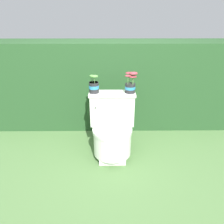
# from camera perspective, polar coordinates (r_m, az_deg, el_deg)

# --- Properties ---
(ground_plane) EXTENTS (12.00, 12.00, 0.00)m
(ground_plane) POSITION_cam_1_polar(r_m,az_deg,el_deg) (2.49, -0.52, -12.12)
(ground_plane) COLOR #4C703D
(hedge_backdrop) EXTENTS (3.32, 0.65, 1.16)m
(hedge_backdrop) POSITION_cam_1_polar(r_m,az_deg,el_deg) (3.11, -0.59, 7.41)
(hedge_backdrop) COLOR #234723
(hedge_backdrop) RESTS_ON ground
(toilet) EXTENTS (0.51, 0.54, 0.69)m
(toilet) POSITION_cam_1_polar(r_m,az_deg,el_deg) (2.42, 0.01, -4.53)
(toilet) COLOR silver
(toilet) RESTS_ON ground
(potted_plant_left) EXTENTS (0.11, 0.12, 0.21)m
(potted_plant_left) POSITION_cam_1_polar(r_m,az_deg,el_deg) (2.38, -4.82, 6.74)
(potted_plant_left) COLOR #262628
(potted_plant_left) RESTS_ON toilet
(potted_plant_midleft) EXTENTS (0.13, 0.12, 0.24)m
(potted_plant_midleft) POSITION_cam_1_polar(r_m,az_deg,el_deg) (2.38, 4.80, 7.11)
(potted_plant_midleft) COLOR #262628
(potted_plant_midleft) RESTS_ON toilet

